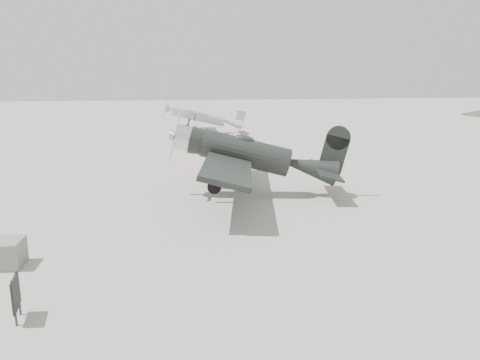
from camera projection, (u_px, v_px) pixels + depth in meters
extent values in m
plane|color=#9D9A8B|center=(220.00, 221.00, 18.57)|extent=(160.00, 160.00, 0.00)
cylinder|color=black|center=(245.00, 154.00, 21.94)|extent=(4.32, 1.97, 1.33)
cone|color=black|center=(312.00, 153.00, 21.87)|extent=(2.62, 1.60, 1.23)
cylinder|color=silver|center=(184.00, 153.00, 21.99)|extent=(1.03, 1.29, 1.17)
cone|color=silver|center=(172.00, 153.00, 22.00)|extent=(0.41, 0.58, 0.53)
cube|color=silver|center=(174.00, 153.00, 22.00)|extent=(0.08, 0.18, 2.46)
ellipsoid|color=black|center=(241.00, 141.00, 21.81)|extent=(1.13, 0.80, 0.44)
cube|color=black|center=(231.00, 161.00, 22.02)|extent=(3.76, 11.53, 0.21)
cube|color=black|center=(328.00, 152.00, 21.84)|extent=(1.66, 4.09, 0.09)
cube|color=black|center=(332.00, 135.00, 21.66)|extent=(1.14, 0.27, 1.70)
cylinder|color=black|center=(222.00, 194.00, 21.08)|extent=(0.66, 0.25, 0.64)
cylinder|color=black|center=(225.00, 181.00, 23.57)|extent=(0.66, 0.25, 0.64)
cylinder|color=#333333|center=(222.00, 180.00, 20.94)|extent=(0.12, 0.12, 1.33)
cylinder|color=#333333|center=(225.00, 169.00, 23.43)|extent=(0.12, 0.12, 1.33)
cylinder|color=black|center=(333.00, 162.00, 21.94)|extent=(0.22, 0.11, 0.21)
cylinder|color=#9D9FA2|center=(198.00, 115.00, 44.04)|extent=(5.00, 1.10, 1.06)
cone|color=#9D9FA2|center=(234.00, 115.00, 44.47)|extent=(1.74, 0.97, 0.96)
cone|color=#9D9FA2|center=(169.00, 116.00, 43.69)|extent=(0.58, 1.00, 1.00)
cube|color=#9D9FA2|center=(164.00, 116.00, 43.64)|extent=(0.05, 0.13, 2.11)
cube|color=#9D9FA2|center=(194.00, 109.00, 43.86)|extent=(1.92, 10.57, 0.17)
cube|color=#9D9FA2|center=(239.00, 114.00, 44.52)|extent=(0.89, 3.27, 0.08)
cube|color=#9D9FA2|center=(240.00, 108.00, 44.39)|extent=(0.86, 0.08, 1.25)
cylinder|color=black|center=(191.00, 132.00, 43.26)|extent=(0.54, 0.14, 0.54)
cylinder|color=black|center=(190.00, 130.00, 45.30)|extent=(0.54, 0.14, 0.54)
cylinder|color=#333333|center=(191.00, 127.00, 43.13)|extent=(0.09, 0.09, 1.15)
cylinder|color=#333333|center=(190.00, 124.00, 45.17)|extent=(0.09, 0.09, 1.15)
cylinder|color=black|center=(241.00, 118.00, 44.62)|extent=(0.17, 0.07, 0.17)
cylinder|color=#333333|center=(14.00, 303.00, 10.81)|extent=(0.06, 0.06, 1.14)
cylinder|color=#333333|center=(18.00, 293.00, 11.30)|extent=(0.06, 0.06, 1.14)
cube|color=black|center=(16.00, 293.00, 11.03)|extent=(0.15, 0.79, 0.79)
cube|color=beige|center=(14.00, 292.00, 11.01)|extent=(0.09, 0.61, 0.16)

